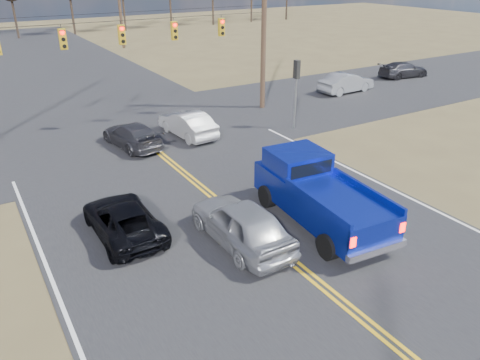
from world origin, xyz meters
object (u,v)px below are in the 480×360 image
silver_suv (241,223)px  cross_car_east_far (404,70)px  pickup_truck (317,194)px  black_suv (123,219)px  cross_car_east_near (346,83)px  white_car_queue (188,124)px  dgrey_car_queue (132,135)px

silver_suv → cross_car_east_far: (24.89, 14.73, -0.15)m
cross_car_east_far → pickup_truck: bearing=131.0°
pickup_truck → black_suv: pickup_truck is taller
cross_car_east_near → black_suv: bearing=114.5°
silver_suv → black_suv: 4.18m
pickup_truck → white_car_queue: (0.02, 10.99, -0.42)m
silver_suv → cross_car_east_far: size_ratio=1.05×
cross_car_east_near → cross_car_east_far: (7.60, 1.25, -0.09)m
silver_suv → white_car_queue: 11.31m
silver_suv → white_car_queue: bearing=-106.8°
dgrey_car_queue → cross_car_east_far: 25.19m
pickup_truck → cross_car_east_near: pickup_truck is taller
cross_car_east_near → silver_suv: bearing=124.6°
black_suv → white_car_queue: 10.41m
dgrey_car_queue → pickup_truck: bearing=98.2°
white_car_queue → black_suv: bearing=47.6°
pickup_truck → cross_car_east_far: bearing=39.3°
black_suv → white_car_queue: size_ratio=1.02×
pickup_truck → dgrey_car_queue: 11.44m
silver_suv → dgrey_car_queue: (0.00, 10.85, -0.16)m
pickup_truck → white_car_queue: bearing=94.8°
pickup_truck → black_suv: bearing=161.4°
silver_suv → white_car_queue: silver_suv is taller
dgrey_car_queue → cross_car_east_near: bearing=-179.1°
dgrey_car_queue → cross_car_east_far: (24.89, 3.88, 0.02)m
pickup_truck → cross_car_east_far: 26.33m
black_suv → cross_car_east_near: size_ratio=0.98×
black_suv → cross_car_east_near: 23.21m
pickup_truck → dgrey_car_queue: (-3.15, 10.99, -0.50)m
silver_suv → black_suv: (-3.23, 2.65, -0.18)m
cross_car_east_near → cross_car_east_far: cross_car_east_near is taller
pickup_truck → cross_car_east_near: size_ratio=1.43×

